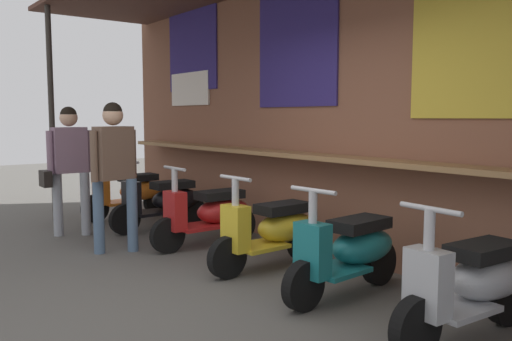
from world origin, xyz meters
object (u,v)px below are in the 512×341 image
object	(u,v)px
scooter_red	(211,213)
scooter_silver	(473,283)
scooter_black	(165,201)
shopper_browsing	(114,161)
scooter_orange	(131,192)
scooter_yellow	(274,230)
shopper_with_handbag	(69,158)
scooter_teal	(351,250)

from	to	relation	value
scooter_red	scooter_silver	world-z (taller)	same
scooter_black	shopper_browsing	distance (m)	1.43
scooter_orange	scooter_yellow	bearing A→B (deg)	87.80
scooter_red	scooter_silver	size ratio (longest dim) A/B	1.00
scooter_black	shopper_browsing	xyz separation A→B (m)	(0.76, -1.02, 0.65)
shopper_with_handbag	shopper_browsing	xyz separation A→B (m)	(1.17, 0.12, 0.04)
scooter_teal	scooter_silver	xyz separation A→B (m)	(1.12, -0.00, 0.00)
scooter_yellow	scooter_silver	distance (m)	2.15
scooter_red	scooter_yellow	bearing A→B (deg)	90.49
scooter_teal	shopper_with_handbag	size ratio (longest dim) A/B	0.85
scooter_yellow	shopper_with_handbag	world-z (taller)	shopper_with_handbag
scooter_orange	shopper_with_handbag	world-z (taller)	shopper_with_handbag
scooter_black	scooter_yellow	size ratio (longest dim) A/B	1.00
shopper_browsing	scooter_black	bearing A→B (deg)	-63.65
scooter_yellow	scooter_orange	bearing A→B (deg)	-91.17
scooter_red	shopper_with_handbag	xyz separation A→B (m)	(-1.56, -1.14, 0.61)
scooter_black	scooter_red	world-z (taller)	same
scooter_black	shopper_with_handbag	world-z (taller)	shopper_with_handbag
scooter_orange	scooter_teal	world-z (taller)	same
scooter_orange	scooter_black	xyz separation A→B (m)	(1.07, 0.00, 0.00)
shopper_with_handbag	scooter_silver	bearing A→B (deg)	14.74
scooter_teal	shopper_with_handbag	xyz separation A→B (m)	(-3.75, -1.14, 0.61)
scooter_orange	scooter_red	bearing A→B (deg)	87.80
scooter_red	scooter_silver	bearing A→B (deg)	90.48
scooter_red	scooter_teal	size ratio (longest dim) A/B	1.00
scooter_black	scooter_yellow	bearing A→B (deg)	90.62
scooter_silver	shopper_with_handbag	bearing A→B (deg)	-72.43
shopper_with_handbag	scooter_red	bearing A→B (deg)	37.71
scooter_black	scooter_teal	size ratio (longest dim) A/B	1.00
shopper_with_handbag	scooter_yellow	bearing A→B (deg)	24.30
scooter_orange	shopper_browsing	bearing A→B (deg)	58.71
scooter_yellow	scooter_teal	size ratio (longest dim) A/B	1.00
scooter_black	scooter_teal	bearing A→B (deg)	90.62
scooter_black	scooter_silver	bearing A→B (deg)	90.62
scooter_yellow	scooter_teal	world-z (taller)	same
scooter_black	shopper_with_handbag	distance (m)	1.36
scooter_orange	scooter_yellow	size ratio (longest dim) A/B	1.00
scooter_black	scooter_silver	size ratio (longest dim) A/B	1.00
scooter_red	shopper_with_handbag	bearing A→B (deg)	-53.36
scooter_teal	shopper_browsing	xyz separation A→B (m)	(-2.58, -1.02, 0.65)
scooter_red	scooter_yellow	size ratio (longest dim) A/B	1.00
scooter_black	shopper_browsing	bearing A→B (deg)	37.43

